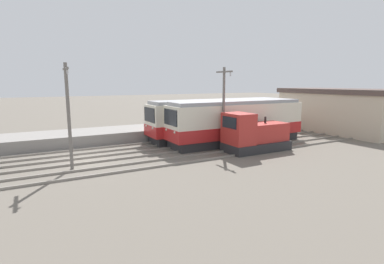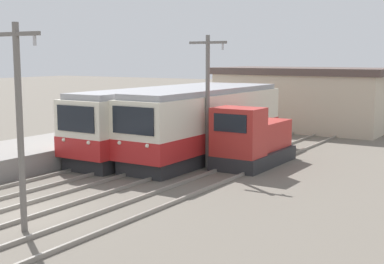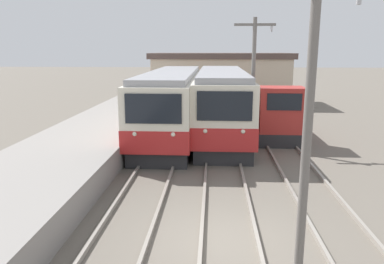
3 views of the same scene
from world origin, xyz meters
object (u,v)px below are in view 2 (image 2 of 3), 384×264
Objects in this scene: commuter_train_center at (207,125)px; commuter_train_left at (164,122)px; shunting_locomotive at (252,141)px; catenary_mast_mid at (208,96)px; catenary_mast_near at (20,119)px.

commuter_train_left is at bearing 179.21° from commuter_train_center.
commuter_train_center is 3.12m from shunting_locomotive.
commuter_train_center is 2.43× the size of shunting_locomotive.
catenary_mast_mid reaches higher than commuter_train_left.
commuter_train_center is 1.99× the size of catenary_mast_near.
commuter_train_left is 2.80m from commuter_train_center.
shunting_locomotive is 3.27m from catenary_mast_mid.
commuter_train_left is 2.20× the size of catenary_mast_near.
catenary_mast_near is at bearing -83.68° from commuter_train_center.
commuter_train_left is 5.86m from shunting_locomotive.
catenary_mast_mid is at bearing -30.19° from commuter_train_left.
shunting_locomotive is at bearing 83.42° from catenary_mast_near.
shunting_locomotive is 0.82× the size of catenary_mast_mid.
catenary_mast_mid is (1.51, -2.47, 1.78)m from commuter_train_center.
commuter_train_left is 5.30m from catenary_mast_mid.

